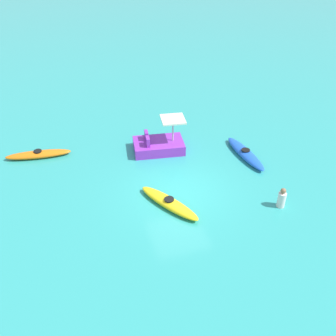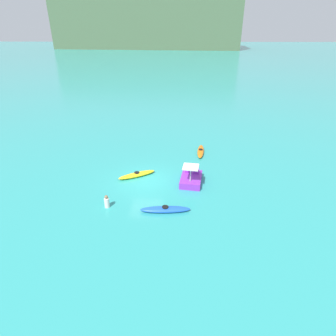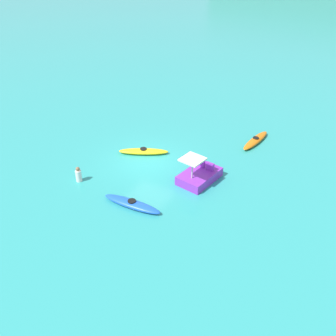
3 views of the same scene
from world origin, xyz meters
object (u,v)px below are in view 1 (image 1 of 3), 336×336
Objects in this scene: kayak_blue at (245,153)px; pedal_boat_purple at (159,144)px; kayak_orange at (38,154)px; kayak_yellow at (169,203)px; person_near_shore at (282,199)px.

kayak_blue is 1.22× the size of pedal_boat_purple.
kayak_orange is 1.06× the size of kayak_yellow.
kayak_yellow is 4.27m from pedal_boat_purple.
kayak_yellow is 3.31× the size of person_near_shore.
kayak_blue is at bearing -62.20° from kayak_yellow.
pedal_boat_purple is at bearing 31.65° from person_near_shore.
kayak_blue is at bearing -5.51° from person_near_shore.
kayak_blue and kayak_orange have the same top height.
kayak_blue is 3.62× the size of person_near_shore.
person_near_shore is at bearing 174.49° from kayak_blue.
kayak_orange is (2.88, 9.43, -0.00)m from kayak_blue.
kayak_yellow is 4.44m from person_near_shore.
kayak_blue is at bearing -115.06° from pedal_boat_purple.
person_near_shore reaches higher than kayak_orange.
kayak_yellow is 1.12× the size of pedal_boat_purple.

